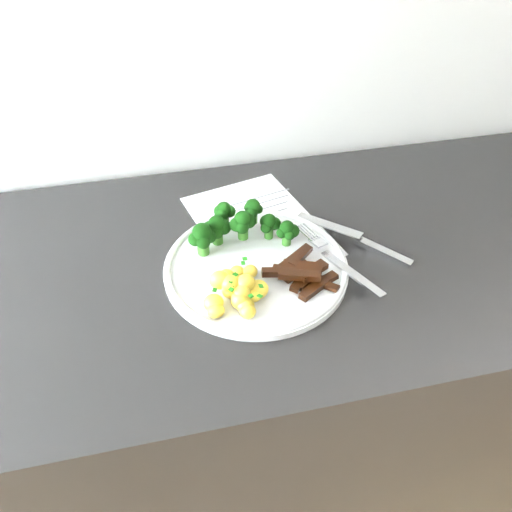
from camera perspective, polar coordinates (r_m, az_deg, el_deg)
The scene contains 8 objects.
counter at distance 1.19m, azimuth 4.20°, elevation -15.87°, with size 2.35×0.59×0.88m.
recipe_paper at distance 0.91m, azimuth 0.28°, elevation 3.55°, with size 0.26×0.32×0.00m.
plate at distance 0.81m, azimuth -0.00°, elevation -1.13°, with size 0.30×0.30×0.02m.
broccoli at distance 0.83m, azimuth -2.20°, elevation 3.52°, with size 0.18×0.09×0.06m.
potatoes at distance 0.75m, azimuth -2.07°, elevation -3.99°, with size 0.10×0.11×0.05m.
beef_strips at distance 0.78m, azimuth 5.38°, elevation -1.97°, with size 0.12×0.11×0.03m.
fork at distance 0.81m, azimuth 9.49°, elevation -0.68°, with size 0.09×0.20×0.02m.
knife at distance 0.87m, azimuth 12.51°, elevation 1.33°, with size 0.16×0.17×0.02m.
Camera 1 is at (-0.34, 1.07, 1.44)m, focal length 35.31 mm.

